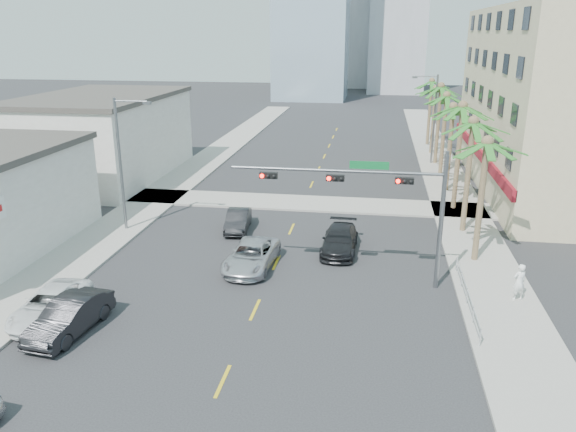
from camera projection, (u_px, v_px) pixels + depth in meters
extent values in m
plane|color=#262628|center=(235.00, 354.00, 23.84)|extent=(260.00, 260.00, 0.00)
cube|color=gray|center=(463.00, 218.00, 40.80)|extent=(4.00, 120.00, 0.15)
cube|color=gray|center=(149.00, 203.00, 44.35)|extent=(4.00, 120.00, 0.15)
cube|color=gray|center=(303.00, 203.00, 44.45)|extent=(80.00, 4.00, 0.15)
cube|color=maroon|center=(479.00, 152.00, 48.91)|extent=(0.30, 28.00, 0.80)
cube|color=beige|center=(103.00, 138.00, 51.86)|extent=(11.00, 18.00, 7.20)
cylinder|color=slate|center=(441.00, 224.00, 28.88)|extent=(0.24, 0.24, 7.20)
cylinder|color=slate|center=(336.00, 171.00, 28.88)|extent=(11.00, 0.16, 0.16)
cube|color=#0C662D|center=(369.00, 165.00, 28.52)|extent=(2.00, 0.05, 0.40)
cube|color=black|center=(404.00, 181.00, 28.33)|extent=(0.95, 0.28, 0.32)
sphere|color=#FF0C05|center=(398.00, 181.00, 28.23)|extent=(0.22, 0.22, 0.22)
cube|color=black|center=(335.00, 178.00, 28.85)|extent=(0.95, 0.28, 0.32)
sphere|color=#FF0C05|center=(329.00, 179.00, 28.75)|extent=(0.22, 0.22, 0.22)
cube|color=black|center=(268.00, 175.00, 29.37)|extent=(0.95, 0.28, 0.32)
sphere|color=#FF0C05|center=(262.00, 176.00, 29.27)|extent=(0.22, 0.22, 0.22)
cylinder|color=brown|center=(480.00, 204.00, 32.25)|extent=(0.36, 0.36, 7.20)
cylinder|color=brown|center=(468.00, 178.00, 37.07)|extent=(0.36, 0.36, 7.56)
cylinder|color=brown|center=(458.00, 159.00, 41.89)|extent=(0.36, 0.36, 7.92)
cylinder|color=brown|center=(449.00, 150.00, 46.88)|extent=(0.36, 0.36, 7.20)
cylinder|color=brown|center=(443.00, 137.00, 51.70)|extent=(0.36, 0.36, 7.56)
cylinder|color=brown|center=(438.00, 126.00, 56.53)|extent=(0.36, 0.36, 7.92)
cylinder|color=brown|center=(433.00, 122.00, 61.52)|extent=(0.36, 0.36, 7.20)
cylinder|color=brown|center=(429.00, 113.00, 66.34)|extent=(0.36, 0.36, 7.56)
cylinder|color=slate|center=(121.00, 166.00, 37.22)|extent=(0.20, 0.20, 9.00)
cylinder|color=slate|center=(130.00, 101.00, 35.71)|extent=(2.20, 0.12, 0.12)
cube|color=slate|center=(147.00, 103.00, 35.57)|extent=(0.50, 0.25, 0.18)
cylinder|color=slate|center=(434.00, 120.00, 56.42)|extent=(0.20, 0.20, 9.00)
cylinder|color=slate|center=(426.00, 76.00, 55.23)|extent=(2.20, 0.12, 0.12)
cube|color=slate|center=(415.00, 77.00, 55.42)|extent=(0.50, 0.25, 0.18)
cylinder|color=silver|center=(467.00, 296.00, 27.77)|extent=(0.08, 8.00, 0.08)
cylinder|color=silver|center=(467.00, 290.00, 27.66)|extent=(0.08, 8.00, 0.08)
cylinder|color=silver|center=(480.00, 339.00, 24.03)|extent=(0.08, 0.08, 1.00)
cylinder|color=silver|center=(473.00, 316.00, 25.91)|extent=(0.08, 0.08, 1.00)
cylinder|color=silver|center=(467.00, 297.00, 27.79)|extent=(0.08, 0.08, 1.00)
cylinder|color=silver|center=(461.00, 280.00, 29.66)|extent=(0.08, 0.08, 1.00)
cylinder|color=silver|center=(456.00, 266.00, 31.54)|extent=(0.08, 0.08, 1.00)
imported|color=black|center=(70.00, 317.00, 25.29)|extent=(2.26, 4.97, 1.58)
imported|color=white|center=(51.00, 305.00, 26.56)|extent=(2.63, 5.21, 1.41)
imported|color=black|center=(238.00, 220.00, 38.48)|extent=(1.91, 4.32, 1.38)
imported|color=silver|center=(251.00, 256.00, 32.27)|extent=(2.77, 5.46, 1.48)
imported|color=black|center=(340.00, 240.00, 34.71)|extent=(2.20, 5.12, 1.47)
imported|color=white|center=(519.00, 282.00, 28.00)|extent=(0.83, 0.71, 1.94)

